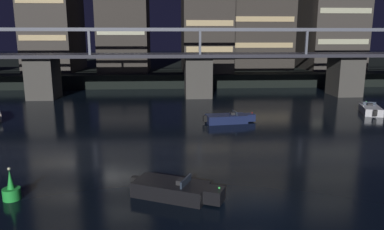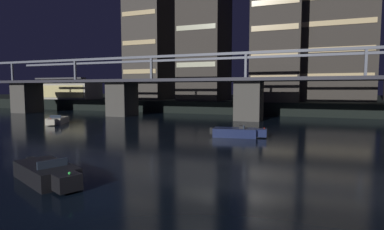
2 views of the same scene
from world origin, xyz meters
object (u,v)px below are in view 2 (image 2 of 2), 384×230
(speedboat_mid_left, at_px, (48,173))
(river_bridge, at_px, (249,92))
(tower_central, at_px, (277,45))
(tower_west_low, at_px, (154,33))
(tower_east_tall, at_px, (333,39))
(speedboat_near_left, at_px, (57,120))
(waterfront_pavilion, at_px, (72,89))
(tower_west_tall, at_px, (205,15))
(speedboat_mid_center, at_px, (237,132))

(speedboat_mid_left, bearing_deg, river_bridge, 83.19)
(tower_central, bearing_deg, river_bridge, -99.88)
(tower_west_low, height_order, speedboat_mid_left, tower_west_low)
(tower_east_tall, distance_m, speedboat_near_left, 49.35)
(tower_east_tall, xyz_separation_m, waterfront_pavilion, (-54.22, -7.72, -9.28))
(tower_west_low, bearing_deg, tower_central, -7.94)
(tower_west_low, distance_m, tower_west_tall, 13.39)
(tower_west_low, relative_size, speedboat_near_left, 6.09)
(tower_west_tall, bearing_deg, waterfront_pavilion, -172.69)
(river_bridge, height_order, tower_west_tall, tower_west_tall)
(waterfront_pavilion, relative_size, speedboat_near_left, 2.52)
(tower_west_tall, relative_size, waterfront_pavilion, 2.78)
(tower_central, xyz_separation_m, waterfront_pavilion, (-44.66, -2.65, -8.11))
(river_bridge, height_order, waterfront_pavilion, river_bridge)
(tower_west_tall, height_order, speedboat_near_left, tower_west_tall)
(tower_west_tall, relative_size, tower_east_tall, 1.48)
(speedboat_mid_left, bearing_deg, speedboat_near_left, 133.18)
(river_bridge, distance_m, tower_east_tall, 24.99)
(tower_east_tall, xyz_separation_m, speedboat_mid_left, (-16.01, -52.39, -13.31))
(waterfront_pavilion, xyz_separation_m, speedboat_mid_left, (38.21, -44.68, -4.02))
(tower_central, relative_size, speedboat_near_left, 4.26)
(speedboat_near_left, bearing_deg, tower_west_low, 94.23)
(speedboat_near_left, distance_m, speedboat_mid_center, 24.13)
(tower_west_low, bearing_deg, river_bridge, -36.71)
(waterfront_pavilion, bearing_deg, tower_central, 3.39)
(tower_central, bearing_deg, speedboat_mid_center, -91.57)
(tower_west_low, height_order, speedboat_mid_center, tower_west_low)
(river_bridge, bearing_deg, tower_east_tall, 58.37)
(river_bridge, distance_m, tower_central, 17.04)
(tower_west_tall, distance_m, speedboat_near_left, 36.22)
(speedboat_near_left, height_order, speedboat_mid_left, same)
(tower_central, bearing_deg, speedboat_mid_left, -97.76)
(river_bridge, distance_m, speedboat_mid_center, 16.56)
(tower_west_tall, xyz_separation_m, speedboat_mid_center, (13.35, -31.88, -18.87))
(tower_west_low, relative_size, tower_west_tall, 0.87)
(tower_central, height_order, tower_east_tall, tower_east_tall)
(speedboat_near_left, relative_size, speedboat_mid_left, 0.98)
(tower_west_tall, distance_m, tower_east_tall, 24.68)
(tower_east_tall, bearing_deg, river_bridge, -121.63)
(speedboat_mid_left, bearing_deg, tower_central, 82.24)
(river_bridge, bearing_deg, tower_central, 80.12)
(speedboat_near_left, bearing_deg, tower_central, 48.22)
(tower_west_low, height_order, tower_east_tall, tower_west_low)
(river_bridge, distance_m, speedboat_near_left, 26.15)
(tower_west_tall, bearing_deg, speedboat_near_left, -110.09)
(tower_west_low, height_order, speedboat_near_left, tower_west_low)
(tower_west_low, xyz_separation_m, tower_east_tall, (36.70, 1.28, -3.33))
(tower_central, xyz_separation_m, speedboat_near_left, (-24.80, -27.77, -12.13))
(tower_central, bearing_deg, tower_east_tall, 27.94)
(tower_west_low, distance_m, tower_east_tall, 36.87)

